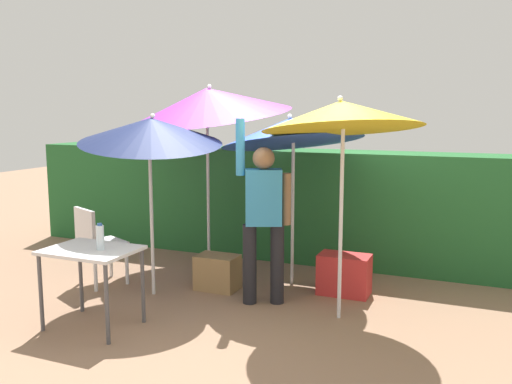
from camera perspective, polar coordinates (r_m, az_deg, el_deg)
ground_plane at (r=5.77m, az=-1.18°, el=-11.28°), size 24.00×24.00×0.00m
hedge_row at (r=7.24m, az=4.71°, el=-1.31°), size 8.00×0.70×1.44m
umbrella_rainbow at (r=6.78m, az=-5.02°, el=9.30°), size 2.07×2.06×2.44m
umbrella_orange at (r=5.01m, az=8.96°, el=7.93°), size 1.49×1.48×2.18m
umbrella_yellow at (r=6.01m, az=3.74°, el=6.44°), size 1.62×1.59×2.07m
umbrella_navy at (r=5.74m, az=-10.94°, el=6.33°), size 1.51×1.50×2.04m
person_vendor at (r=5.46m, az=0.79°, el=-2.25°), size 0.54×0.35×1.88m
chair_plastic at (r=6.36m, az=-16.37°, el=-4.94°), size 0.58×0.58×0.89m
cooler_box at (r=5.97m, az=9.23°, el=-8.52°), size 0.54×0.32×0.43m
crate_cardboard at (r=6.07m, az=-4.06°, el=-8.39°), size 0.45×0.31×0.38m
folding_table at (r=5.14m, az=-16.86°, el=-6.65°), size 0.80×0.60×0.73m
bottle_water at (r=5.02m, az=-16.01°, el=-4.57°), size 0.07×0.07×0.24m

